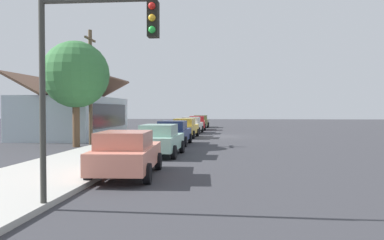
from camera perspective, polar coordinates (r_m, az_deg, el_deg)
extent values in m
plane|color=#38383D|center=(33.54, 4.02, -2.43)|extent=(120.00, 120.00, 0.00)
cube|color=#B2AFA8|center=(34.11, -5.43, -2.23)|extent=(60.00, 4.20, 0.16)
cube|color=#EA8C75|center=(13.72, -9.53, -5.38)|extent=(4.74, 2.10, 0.70)
cube|color=tan|center=(13.21, -9.94, -2.90)|extent=(2.32, 1.74, 0.56)
cylinder|color=black|center=(15.35, -11.83, -5.96)|extent=(0.67, 0.26, 0.66)
cylinder|color=black|center=(15.03, -5.01, -6.10)|extent=(0.67, 0.26, 0.66)
cylinder|color=black|center=(12.61, -14.93, -7.63)|extent=(0.67, 0.26, 0.66)
cylinder|color=black|center=(12.21, -6.61, -7.88)|extent=(0.67, 0.26, 0.66)
cube|color=#9ED1BC|center=(19.55, -4.65, -3.29)|extent=(4.43, 1.89, 0.70)
cube|color=#86B1A0|center=(19.08, -4.91, -1.51)|extent=(2.15, 1.62, 0.56)
cylinder|color=black|center=(21.09, -6.31, -3.89)|extent=(0.67, 0.24, 0.66)
cylinder|color=black|center=(20.77, -1.50, -3.97)|extent=(0.67, 0.24, 0.66)
cylinder|color=black|center=(18.46, -8.20, -4.68)|extent=(0.67, 0.24, 0.66)
cylinder|color=black|center=(18.09, -2.71, -4.79)|extent=(0.67, 0.24, 0.66)
cube|color=navy|center=(25.49, -2.73, -2.15)|extent=(4.43, 1.96, 0.70)
cube|color=navy|center=(25.02, -2.89, -0.78)|extent=(2.14, 1.68, 0.56)
cylinder|color=black|center=(27.01, -4.22, -2.69)|extent=(0.66, 0.24, 0.66)
cylinder|color=black|center=(26.73, -0.30, -2.73)|extent=(0.66, 0.24, 0.66)
cylinder|color=black|center=(24.35, -5.40, -3.16)|extent=(0.66, 0.24, 0.66)
cylinder|color=black|center=(24.04, -1.06, -3.21)|extent=(0.66, 0.24, 0.66)
cube|color=gold|center=(32.08, -0.99, -1.39)|extent=(4.67, 1.92, 0.70)
cube|color=gold|center=(31.60, -1.12, -0.29)|extent=(2.27, 1.60, 0.56)
cylinder|color=black|center=(33.64, -2.06, -1.85)|extent=(0.67, 0.25, 0.66)
cylinder|color=black|center=(33.40, 0.83, -1.87)|extent=(0.67, 0.25, 0.66)
cylinder|color=black|center=(30.84, -2.96, -2.16)|extent=(0.67, 0.25, 0.66)
cylinder|color=black|center=(30.57, 0.19, -2.19)|extent=(0.67, 0.25, 0.66)
cube|color=silver|center=(37.80, -0.01, -0.94)|extent=(4.83, 1.93, 0.70)
cube|color=beige|center=(37.31, -0.11, -0.01)|extent=(2.35, 1.61, 0.56)
cylinder|color=black|center=(39.40, -0.94, -1.35)|extent=(0.67, 0.25, 0.66)
cylinder|color=black|center=(39.17, 1.52, -1.37)|extent=(0.67, 0.25, 0.66)
cylinder|color=black|center=(36.50, -1.65, -1.58)|extent=(0.67, 0.25, 0.66)
cylinder|color=black|center=(36.25, 1.00, -1.60)|extent=(0.67, 0.25, 0.66)
cube|color=red|center=(44.02, 0.73, -0.59)|extent=(4.47, 2.06, 0.70)
cube|color=#A9272B|center=(43.57, 0.71, 0.22)|extent=(2.19, 1.72, 0.56)
cylinder|color=black|center=(45.42, -0.39, -0.96)|extent=(0.67, 0.26, 0.66)
cylinder|color=black|center=(45.38, 1.92, -0.96)|extent=(0.67, 0.26, 0.66)
cylinder|color=black|center=(42.71, -0.54, -1.12)|extent=(0.67, 0.26, 0.66)
cylinder|color=black|center=(42.67, 1.91, -1.13)|extent=(0.67, 0.26, 0.66)
cube|color=olive|center=(50.25, 1.34, -0.32)|extent=(4.53, 1.91, 0.70)
cube|color=#61683C|center=(49.79, 1.32, 0.39)|extent=(2.19, 1.65, 0.56)
cylinder|color=black|center=(51.71, 0.40, -0.65)|extent=(0.66, 0.23, 0.66)
cylinder|color=black|center=(51.62, 2.42, -0.66)|extent=(0.66, 0.23, 0.66)
cylinder|color=black|center=(48.92, 0.20, -0.78)|extent=(0.66, 0.23, 0.66)
cylinder|color=black|center=(48.84, 2.33, -0.79)|extent=(0.66, 0.23, 0.66)
cube|color=#ADBCC6|center=(33.59, -16.98, 0.37)|extent=(11.16, 6.07, 3.34)
cube|color=black|center=(32.55, -11.96, 0.66)|extent=(8.93, 0.08, 1.87)
cube|color=brown|center=(33.09, -14.57, 4.66)|extent=(11.76, 3.33, 1.87)
cube|color=brown|center=(34.23, -19.38, 4.51)|extent=(11.76, 3.33, 1.87)
cylinder|color=brown|center=(24.94, -16.77, 0.01)|extent=(0.44, 0.44, 3.37)
sphere|color=#38753D|center=(25.02, -16.82, 6.47)|extent=(4.12, 4.12, 4.12)
cylinder|color=#383833|center=(9.55, -21.26, 3.06)|extent=(0.14, 0.14, 5.20)
cylinder|color=#383833|center=(9.37, -13.95, 16.78)|extent=(0.10, 2.60, 0.10)
cube|color=black|center=(8.94, -5.76, 14.60)|extent=(0.28, 0.24, 0.80)
sphere|color=red|center=(8.86, -5.96, 16.45)|extent=(0.16, 0.16, 0.16)
sphere|color=yellow|center=(8.80, -5.95, 14.81)|extent=(0.16, 0.16, 0.16)
sphere|color=green|center=(8.74, -5.95, 13.15)|extent=(0.16, 0.16, 0.16)
cylinder|color=brown|center=(26.01, -14.80, 4.64)|extent=(0.24, 0.24, 7.50)
cube|color=brown|center=(26.37, -14.85, 11.49)|extent=(1.80, 0.12, 0.12)
cylinder|color=red|center=(32.93, -3.34, -1.74)|extent=(0.22, 0.22, 0.55)
sphere|color=red|center=(32.91, -3.34, -1.14)|extent=(0.18, 0.18, 0.18)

